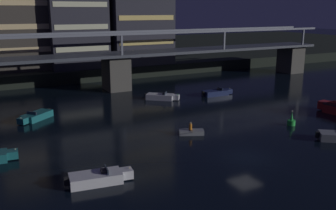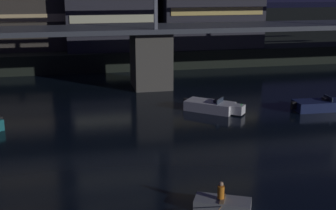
{
  "view_description": "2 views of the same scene",
  "coord_description": "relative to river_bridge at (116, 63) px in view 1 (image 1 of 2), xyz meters",
  "views": [
    {
      "loc": [
        -20.94,
        -24.77,
        12.84
      ],
      "look_at": [
        -1.02,
        13.18,
        2.0
      ],
      "focal_mm": 40.39,
      "sensor_mm": 36.0,
      "label": 1
    },
    {
      "loc": [
        -7.48,
        -10.45,
        10.28
      ],
      "look_at": [
        -1.13,
        19.75,
        1.82
      ],
      "focal_mm": 48.66,
      "sensor_mm": 36.0,
      "label": 2
    }
  ],
  "objects": [
    {
      "name": "tower_central",
      "position": [
        -2.9,
        14.51,
        7.56
      ],
      "size": [
        10.38,
        11.42,
        19.86
      ],
      "color": "#282833",
      "rests_on": "far_riverbank"
    },
    {
      "name": "speedboat_near_center",
      "position": [
        12.17,
        -11.22,
        -4.0
      ],
      "size": [
        5.21,
        1.92,
        1.16
      ],
      "color": "#19234C",
      "rests_on": "ground"
    },
    {
      "name": "dinghy_with_paddler",
      "position": [
        -1.06,
        -25.59,
        -4.14
      ],
      "size": [
        2.82,
        2.7,
        1.36
      ],
      "color": "gray",
      "rests_on": "ground"
    },
    {
      "name": "river_bridge",
      "position": [
        0.0,
        0.0,
        0.0
      ],
      "size": [
        83.26,
        6.4,
        9.38
      ],
      "color": "#4C4944",
      "rests_on": "ground"
    },
    {
      "name": "speedboat_mid_right",
      "position": [
        3.35,
        -9.79,
        -4.0
      ],
      "size": [
        4.6,
        4.14,
        1.16
      ],
      "color": "silver",
      "rests_on": "ground"
    },
    {
      "name": "channel_buoy",
      "position": [
        10.77,
        -28.1,
        -3.94
      ],
      "size": [
        0.9,
        0.9,
        1.76
      ],
      "color": "green",
      "rests_on": "ground"
    },
    {
      "name": "tower_east_tall",
      "position": [
        9.43,
        13.44,
        9.4
      ],
      "size": [
        12.23,
        10.51,
        23.54
      ],
      "color": "#282833",
      "rests_on": "far_riverbank"
    },
    {
      "name": "speedboat_mid_left",
      "position": [
        -14.76,
        -12.14,
        -4.0
      ],
      "size": [
        4.56,
        4.19,
        1.16
      ],
      "color": "#196066",
      "rests_on": "ground"
    },
    {
      "name": "far_riverbank",
      "position": [
        -0.0,
        48.01,
        -3.32
      ],
      "size": [
        240.0,
        80.0,
        2.2
      ],
      "primitive_type": "cube",
      "color": "black",
      "rests_on": "ground"
    },
    {
      "name": "speedboat_mid_center",
      "position": [
        -13.31,
        -32.22,
        -4.0
      ],
      "size": [
        5.23,
        2.3,
        1.16
      ],
      "color": "silver",
      "rests_on": "ground"
    },
    {
      "name": "ground_plane",
      "position": [
        -0.0,
        -33.37,
        -4.42
      ],
      "size": [
        400.0,
        400.0,
        0.0
      ],
      "primitive_type": "plane",
      "color": "black"
    },
    {
      "name": "tower_west_tall",
      "position": [
        -12.42,
        15.45,
        7.75
      ],
      "size": [
        11.52,
        8.92,
        20.23
      ],
      "color": "#38332D",
      "rests_on": "far_riverbank"
    }
  ]
}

